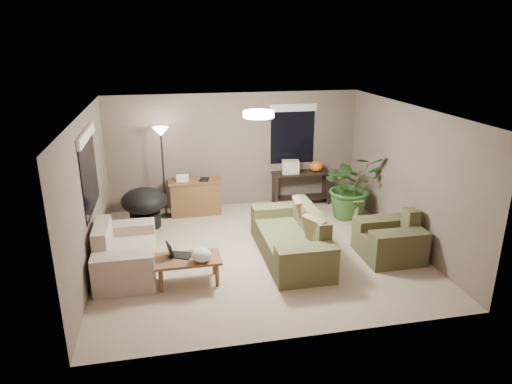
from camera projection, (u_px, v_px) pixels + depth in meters
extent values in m
plane|color=gray|center=(258.00, 251.00, 8.11)|extent=(5.50, 5.50, 0.00)
plane|color=white|center=(258.00, 110.00, 7.30)|extent=(5.50, 5.50, 0.00)
plane|color=#6E6051|center=(235.00, 150.00, 10.02)|extent=(5.50, 0.00, 5.50)
plane|color=#6E6051|center=(302.00, 248.00, 5.39)|extent=(5.50, 0.00, 5.50)
plane|color=#6E6051|center=(88.00, 195.00, 7.19)|extent=(0.00, 5.00, 5.00)
plane|color=#6E6051|center=(407.00, 175.00, 8.23)|extent=(0.00, 5.00, 5.00)
cube|color=#47482B|center=(290.00, 245.00, 7.88)|extent=(0.95, 1.48, 0.42)
cube|color=#49492C|center=(311.00, 220.00, 7.81)|extent=(0.22, 1.48, 0.43)
cube|color=brown|center=(306.00, 265.00, 7.00)|extent=(0.95, 0.36, 0.60)
cube|color=#4D4E2E|center=(277.00, 220.00, 8.70)|extent=(0.95, 0.36, 0.60)
cube|color=#8C7251|center=(316.00, 230.00, 7.38)|extent=(0.40, 0.51, 0.47)
cube|color=#8C7251|center=(300.00, 211.00, 8.21)|extent=(0.28, 0.47, 0.47)
cube|color=beige|center=(127.00, 260.00, 7.36)|extent=(0.90, 0.88, 0.42)
cube|color=beige|center=(102.00, 237.00, 7.16)|extent=(0.22, 0.88, 0.43)
cube|color=#BDB3A1|center=(124.00, 273.00, 6.75)|extent=(0.90, 0.36, 0.60)
cube|color=beige|center=(129.00, 239.00, 7.90)|extent=(0.90, 0.36, 0.60)
cube|color=#4D4B2E|center=(389.00, 246.00, 7.85)|extent=(0.95, 0.28, 0.42)
cube|color=#4E4D2E|center=(411.00, 221.00, 7.78)|extent=(0.22, 0.28, 0.43)
cube|color=#46452A|center=(398.00, 249.00, 7.53)|extent=(0.95, 0.36, 0.60)
cube|color=#4F4E2F|center=(381.00, 233.00, 8.12)|extent=(0.95, 0.36, 0.60)
cube|color=brown|center=(188.00, 259.00, 6.96)|extent=(1.00, 0.55, 0.04)
cylinder|color=brown|center=(161.00, 281.00, 6.76)|extent=(0.06, 0.06, 0.38)
cylinder|color=brown|center=(217.00, 275.00, 6.92)|extent=(0.06, 0.06, 0.38)
cylinder|color=brown|center=(161.00, 268.00, 7.13)|extent=(0.06, 0.06, 0.38)
cylinder|color=brown|center=(214.00, 263.00, 7.29)|extent=(0.06, 0.06, 0.38)
cube|color=black|center=(181.00, 255.00, 7.03)|extent=(0.39, 0.34, 0.02)
cube|color=black|center=(170.00, 249.00, 6.96)|extent=(0.13, 0.24, 0.22)
ellipsoid|color=white|center=(201.00, 255.00, 6.82)|extent=(0.37, 0.36, 0.21)
cube|color=brown|center=(195.00, 198.00, 9.74)|extent=(1.05, 0.45, 0.71)
cube|color=brown|center=(195.00, 181.00, 9.62)|extent=(1.10, 0.50, 0.04)
cube|color=silver|center=(182.00, 178.00, 9.55)|extent=(0.26, 0.22, 0.12)
cube|color=black|center=(204.00, 179.00, 9.60)|extent=(0.23, 0.26, 0.04)
cube|color=black|center=(301.00, 173.00, 10.19)|extent=(1.30, 0.40, 0.04)
cube|color=black|center=(275.00, 191.00, 10.20)|extent=(0.05, 0.38, 0.71)
cube|color=black|center=(326.00, 187.00, 10.43)|extent=(0.05, 0.38, 0.71)
cube|color=black|center=(300.00, 197.00, 10.38)|extent=(1.25, 0.36, 0.03)
ellipsoid|color=orange|center=(316.00, 166.00, 10.21)|extent=(0.35, 0.35, 0.24)
cube|color=beige|center=(291.00, 167.00, 10.09)|extent=(0.41, 0.33, 0.28)
cylinder|color=black|center=(146.00, 220.00, 9.13)|extent=(0.60, 0.60, 0.30)
ellipsoid|color=black|center=(144.00, 201.00, 9.00)|extent=(1.10, 1.10, 0.50)
cylinder|color=black|center=(166.00, 216.00, 9.69)|extent=(0.28, 0.28, 0.02)
cylinder|color=black|center=(164.00, 176.00, 9.40)|extent=(0.04, 0.04, 1.78)
cone|color=white|center=(161.00, 132.00, 9.11)|extent=(0.32, 0.32, 0.18)
cylinder|color=white|center=(258.00, 114.00, 7.32)|extent=(0.50, 0.50, 0.10)
imported|color=#2D5923|center=(351.00, 192.00, 9.51)|extent=(1.25, 1.38, 1.08)
cube|color=tan|center=(355.00, 221.00, 9.39)|extent=(0.32, 0.32, 0.03)
cylinder|color=tan|center=(356.00, 211.00, 9.31)|extent=(0.12, 0.12, 0.44)
cube|color=tan|center=(357.00, 200.00, 9.24)|extent=(0.22, 0.22, 0.03)
cube|color=black|center=(89.00, 172.00, 7.37)|extent=(0.01, 1.50, 1.30)
cube|color=white|center=(86.00, 135.00, 7.18)|extent=(0.05, 1.56, 0.16)
cube|color=black|center=(293.00, 135.00, 10.16)|extent=(1.00, 0.01, 1.30)
cube|color=white|center=(294.00, 108.00, 9.95)|extent=(1.06, 0.05, 0.16)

